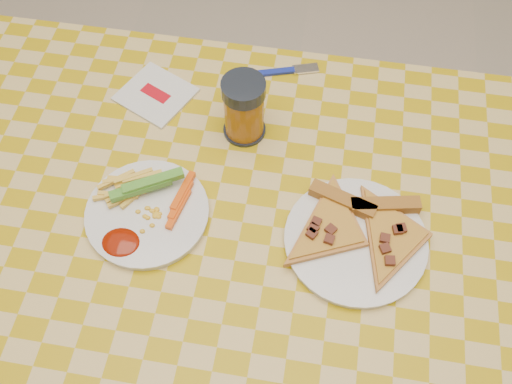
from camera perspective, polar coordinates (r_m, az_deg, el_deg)
ground at (r=1.64m, az=-1.03°, el=-16.83°), size 8.00×8.00×0.00m
table at (r=0.99m, az=-1.64°, el=-6.82°), size 1.28×0.88×0.76m
plate_left at (r=0.96m, az=-10.79°, el=-2.16°), size 0.20×0.20×0.01m
plate_right at (r=0.93m, az=9.90°, el=-4.87°), size 0.23×0.23×0.01m
fries_veggies at (r=0.96m, az=-11.19°, el=-0.78°), size 0.19×0.17×0.04m
pizza_slices at (r=0.93m, az=10.32°, el=-3.59°), size 0.29×0.25×0.02m
drink_glass at (r=1.00m, az=-1.22°, el=8.32°), size 0.08×0.08×0.13m
napkin at (r=1.12m, az=-9.99°, el=9.59°), size 0.16×0.16×0.01m
fork at (r=1.14m, az=2.36°, el=11.96°), size 0.16×0.06×0.01m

